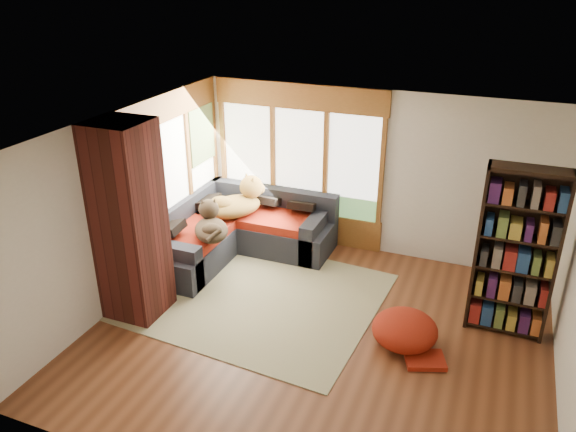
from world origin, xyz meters
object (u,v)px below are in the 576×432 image
Objects in this scene: dog_brindle at (211,227)px; dog_tan at (238,203)px; sectional_sofa at (237,232)px; pouf at (405,329)px; bookshelf at (516,254)px; area_rug at (244,293)px; brick_chimney at (130,222)px.

dog_tan is at bearing -35.50° from dog_brindle.
sectional_sofa is at bearing -151.26° from dog_tan.
sectional_sofa is 2.76× the size of pouf.
bookshelf is 1.60m from pouf.
dog_brindle is (-0.69, 0.37, 0.75)m from area_rug.
sectional_sofa is 0.60× the size of area_rug.
bookshelf is 2.00× the size of dog_tan.
area_rug is at bearing -114.60° from dog_tan.
pouf reaches higher than area_rug.
area_rug is 3.38× the size of dog_tan.
area_rug is 2.35m from pouf.
pouf is (3.44, 0.55, -1.07)m from brick_chimney.
brick_chimney reaches higher than pouf.
dog_tan is (0.45, 2.09, -0.50)m from brick_chimney.
dog_tan is 1.23× the size of dog_brindle.
pouf is (2.32, -0.33, 0.22)m from area_rug.
brick_chimney is 0.71× the size of area_rug.
sectional_sofa is 0.91m from dog_brindle.
dog_brindle is at bearing 166.89° from pouf.
brick_chimney is 4.74m from bookshelf.
dog_brindle reaches higher than sectional_sofa.
area_rug is 4.62× the size of pouf.
bookshelf is 4.13m from dog_brindle.
dog_brindle is (-4.11, -0.08, -0.34)m from bookshelf.
brick_chimney is at bearing -141.58° from area_rug.
brick_chimney is at bearing -155.82° from dog_tan.
dog_tan is (-0.67, 1.20, 0.80)m from area_rug.
brick_chimney is 2.39× the size of dog_tan.
dog_tan is at bearing 77.79° from brick_chimney.
brick_chimney is 3.64m from pouf.
sectional_sofa is at bearing 170.15° from bookshelf.
bookshelf is at bearing 16.41° from brick_chimney.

